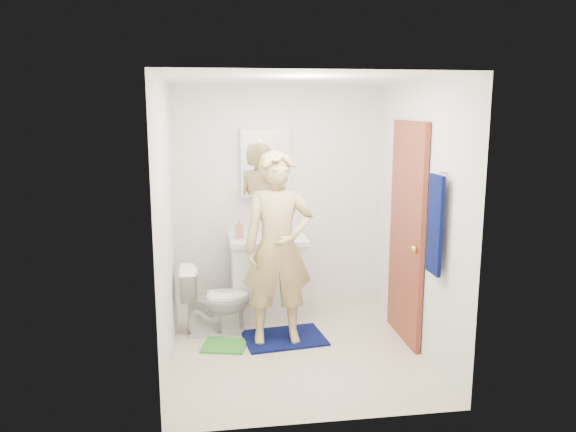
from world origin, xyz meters
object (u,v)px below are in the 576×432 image
object	(u,v)px
soap_dispenser	(239,229)
toothbrush_cup	(278,229)
vanity_cabinet	(268,279)
toilet	(215,300)
towel	(435,225)
man	(278,248)
medicine_cabinet	(265,162)

from	to	relation	value
soap_dispenser	toothbrush_cup	bearing A→B (deg)	17.78
vanity_cabinet	toilet	xyz separation A→B (m)	(-0.55, -0.40, -0.06)
toothbrush_cup	towel	bearing A→B (deg)	-56.77
man	soap_dispenser	bearing A→B (deg)	114.35
medicine_cabinet	toothbrush_cup	distance (m)	0.72
toilet	man	world-z (taller)	man
towel	soap_dispenser	world-z (taller)	towel
towel	toothbrush_cup	size ratio (longest dim) A/B	5.93
vanity_cabinet	man	xyz separation A→B (m)	(0.02, -0.71, 0.51)
toilet	towel	bearing A→B (deg)	-122.51
vanity_cabinet	medicine_cabinet	bearing A→B (deg)	90.00
soap_dispenser	medicine_cabinet	bearing A→B (deg)	39.01
medicine_cabinet	soap_dispenser	distance (m)	0.75
medicine_cabinet	toothbrush_cup	xyz separation A→B (m)	(0.13, -0.10, -0.70)
medicine_cabinet	man	size ratio (longest dim) A/B	0.40
man	toilet	bearing A→B (deg)	152.34
medicine_cabinet	soap_dispenser	world-z (taller)	medicine_cabinet
toilet	soap_dispenser	xyz separation A→B (m)	(0.26, 0.39, 0.61)
vanity_cabinet	towel	size ratio (longest dim) A/B	1.00
vanity_cabinet	towel	distance (m)	2.08
medicine_cabinet	towel	xyz separation A→B (m)	(1.18, -1.71, -0.35)
man	toothbrush_cup	bearing A→B (deg)	83.16
medicine_cabinet	soap_dispenser	size ratio (longest dim) A/B	3.64
vanity_cabinet	man	bearing A→B (deg)	-88.40
toilet	toothbrush_cup	distance (m)	1.03
medicine_cabinet	towel	size ratio (longest dim) A/B	0.87
towel	soap_dispenser	distance (m)	2.10
medicine_cabinet	towel	bearing A→B (deg)	-55.39
vanity_cabinet	man	world-z (taller)	man
medicine_cabinet	man	world-z (taller)	medicine_cabinet
toothbrush_cup	vanity_cabinet	bearing A→B (deg)	-135.67
vanity_cabinet	toilet	size ratio (longest dim) A/B	1.19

